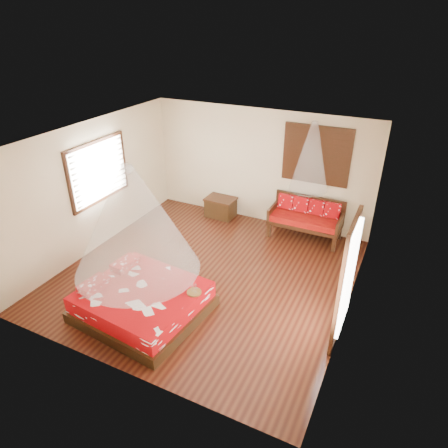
{
  "coord_description": "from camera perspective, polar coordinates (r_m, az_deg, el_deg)",
  "views": [
    {
      "loc": [
        3.23,
        -5.87,
        4.73
      ],
      "look_at": [
        0.3,
        0.15,
        1.15
      ],
      "focal_mm": 32.0,
      "sensor_mm": 36.0,
      "label": 1
    }
  ],
  "objects": [
    {
      "name": "bed",
      "position": [
        7.24,
        -11.61,
        -10.75
      ],
      "size": [
        2.18,
        2.01,
        0.63
      ],
      "rotation": [
        0.0,
        0.0,
        -0.1
      ],
      "color": "black",
      "rests_on": "floor"
    },
    {
      "name": "shutter_panel",
      "position": [
        9.23,
        13.06,
        9.56
      ],
      "size": [
        1.52,
        0.06,
        1.32
      ],
      "color": "black",
      "rests_on": "wall_back"
    },
    {
      "name": "window_left",
      "position": [
        9.01,
        -17.46,
        7.18
      ],
      "size": [
        0.1,
        1.74,
        1.34
      ],
      "color": "black",
      "rests_on": "wall_left"
    },
    {
      "name": "room",
      "position": [
        7.48,
        -2.56,
        1.67
      ],
      "size": [
        5.54,
        5.54,
        2.84
      ],
      "color": "black",
      "rests_on": "ground"
    },
    {
      "name": "wine_tray",
      "position": [
        6.86,
        -4.29,
        -9.44
      ],
      "size": [
        0.25,
        0.25,
        0.2
      ],
      "rotation": [
        0.0,
        0.0,
        -0.25
      ],
      "color": "brown",
      "rests_on": "bed"
    },
    {
      "name": "glazed_door",
      "position": [
        6.43,
        16.83,
        -7.94
      ],
      "size": [
        0.08,
        1.02,
        2.16
      ],
      "color": "black",
      "rests_on": "floor"
    },
    {
      "name": "daybed",
      "position": [
        9.44,
        11.66,
        1.04
      ],
      "size": [
        1.65,
        0.73,
        0.94
      ],
      "color": "black",
      "rests_on": "floor"
    },
    {
      "name": "storage_chest",
      "position": [
        10.31,
        -0.49,
        2.44
      ],
      "size": [
        0.76,
        0.57,
        0.51
      ],
      "rotation": [
        0.0,
        0.0,
        -0.03
      ],
      "color": "black",
      "rests_on": "floor"
    },
    {
      "name": "mosquito_net_main",
      "position": [
        6.37,
        -12.87,
        0.5
      ],
      "size": [
        2.04,
        2.04,
        1.8
      ],
      "primitive_type": "cone",
      "color": "white",
      "rests_on": "ceiling"
    },
    {
      "name": "mosquito_net_daybed",
      "position": [
        8.77,
        12.37,
        9.35
      ],
      "size": [
        0.83,
        0.83,
        1.5
      ],
      "primitive_type": "cone",
      "color": "white",
      "rests_on": "ceiling"
    }
  ]
}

